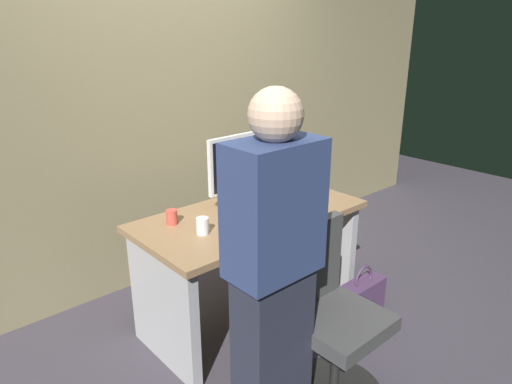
{
  "coord_description": "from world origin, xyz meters",
  "views": [
    {
      "loc": [
        -1.74,
        -2.01,
        1.84
      ],
      "look_at": [
        0.0,
        -0.05,
        0.91
      ],
      "focal_mm": 32.26,
      "sensor_mm": 36.0,
      "label": 1
    }
  ],
  "objects_px": {
    "keyboard": "(267,217)",
    "handbag": "(362,298)",
    "mouse": "(300,205)",
    "cup_by_monitor": "(172,217)",
    "cup_near_keyboard": "(203,226)",
    "monitor": "(242,164)",
    "desk": "(251,247)",
    "office_chair": "(329,322)",
    "person_at_desk": "(273,274)",
    "book_stack": "(289,186)"
  },
  "relations": [
    {
      "from": "person_at_desk",
      "to": "cup_near_keyboard",
      "type": "relative_size",
      "value": 17.26
    },
    {
      "from": "person_at_desk",
      "to": "mouse",
      "type": "distance_m",
      "value": 1.01
    },
    {
      "from": "cup_near_keyboard",
      "to": "book_stack",
      "type": "xyz_separation_m",
      "value": [
        0.81,
        0.12,
        0.02
      ]
    },
    {
      "from": "book_stack",
      "to": "person_at_desk",
      "type": "bearing_deg",
      "value": -138.86
    },
    {
      "from": "cup_near_keyboard",
      "to": "handbag",
      "type": "bearing_deg",
      "value": -24.23
    },
    {
      "from": "desk",
      "to": "person_at_desk",
      "type": "height_order",
      "value": "person_at_desk"
    },
    {
      "from": "desk",
      "to": "monitor",
      "type": "xyz_separation_m",
      "value": [
        0.09,
        0.19,
        0.49
      ]
    },
    {
      "from": "book_stack",
      "to": "cup_near_keyboard",
      "type": "bearing_deg",
      "value": -171.85
    },
    {
      "from": "person_at_desk",
      "to": "monitor",
      "type": "relative_size",
      "value": 3.03
    },
    {
      "from": "office_chair",
      "to": "mouse",
      "type": "height_order",
      "value": "office_chair"
    },
    {
      "from": "mouse",
      "to": "handbag",
      "type": "distance_m",
      "value": 0.77
    },
    {
      "from": "monitor",
      "to": "handbag",
      "type": "relative_size",
      "value": 1.43
    },
    {
      "from": "desk",
      "to": "cup_by_monitor",
      "type": "bearing_deg",
      "value": 159.05
    },
    {
      "from": "desk",
      "to": "book_stack",
      "type": "distance_m",
      "value": 0.51
    },
    {
      "from": "person_at_desk",
      "to": "book_stack",
      "type": "distance_m",
      "value": 1.22
    },
    {
      "from": "mouse",
      "to": "book_stack",
      "type": "height_order",
      "value": "book_stack"
    },
    {
      "from": "office_chair",
      "to": "desk",
      "type": "bearing_deg",
      "value": 79.72
    },
    {
      "from": "desk",
      "to": "monitor",
      "type": "relative_size",
      "value": 2.65
    },
    {
      "from": "handbag",
      "to": "book_stack",
      "type": "bearing_deg",
      "value": 105.76
    },
    {
      "from": "desk",
      "to": "book_stack",
      "type": "xyz_separation_m",
      "value": [
        0.4,
        0.06,
        0.31
      ]
    },
    {
      "from": "desk",
      "to": "handbag",
      "type": "xyz_separation_m",
      "value": [
        0.56,
        -0.49,
        -0.38
      ]
    },
    {
      "from": "office_chair",
      "to": "handbag",
      "type": "relative_size",
      "value": 2.49
    },
    {
      "from": "monitor",
      "to": "cup_near_keyboard",
      "type": "xyz_separation_m",
      "value": [
        -0.5,
        -0.24,
        -0.21
      ]
    },
    {
      "from": "handbag",
      "to": "office_chair",
      "type": "bearing_deg",
      "value": -158.2
    },
    {
      "from": "office_chair",
      "to": "cup_by_monitor",
      "type": "xyz_separation_m",
      "value": [
        -0.32,
        0.94,
        0.37
      ]
    },
    {
      "from": "book_stack",
      "to": "keyboard",
      "type": "bearing_deg",
      "value": -153.36
    },
    {
      "from": "monitor",
      "to": "mouse",
      "type": "xyz_separation_m",
      "value": [
        0.2,
        -0.33,
        -0.24
      ]
    },
    {
      "from": "monitor",
      "to": "cup_near_keyboard",
      "type": "distance_m",
      "value": 0.59
    },
    {
      "from": "person_at_desk",
      "to": "keyboard",
      "type": "bearing_deg",
      "value": 48.77
    },
    {
      "from": "monitor",
      "to": "cup_by_monitor",
      "type": "height_order",
      "value": "monitor"
    },
    {
      "from": "cup_near_keyboard",
      "to": "monitor",
      "type": "bearing_deg",
      "value": 26.07
    },
    {
      "from": "handbag",
      "to": "desk",
      "type": "bearing_deg",
      "value": 138.7
    },
    {
      "from": "cup_near_keyboard",
      "to": "mouse",
      "type": "bearing_deg",
      "value": -7.4
    },
    {
      "from": "office_chair",
      "to": "mouse",
      "type": "bearing_deg",
      "value": 55.32
    },
    {
      "from": "keyboard",
      "to": "cup_near_keyboard",
      "type": "relative_size",
      "value": 4.53
    },
    {
      "from": "person_at_desk",
      "to": "handbag",
      "type": "relative_size",
      "value": 4.34
    },
    {
      "from": "keyboard",
      "to": "handbag",
      "type": "height_order",
      "value": "keyboard"
    },
    {
      "from": "office_chair",
      "to": "handbag",
      "type": "distance_m",
      "value": 0.81
    },
    {
      "from": "keyboard",
      "to": "mouse",
      "type": "xyz_separation_m",
      "value": [
        0.27,
        -0.01,
        0.01
      ]
    },
    {
      "from": "mouse",
      "to": "office_chair",
      "type": "bearing_deg",
      "value": -124.68
    },
    {
      "from": "keyboard",
      "to": "cup_near_keyboard",
      "type": "height_order",
      "value": "cup_near_keyboard"
    },
    {
      "from": "office_chair",
      "to": "person_at_desk",
      "type": "xyz_separation_m",
      "value": [
        -0.38,
        0.02,
        0.41
      ]
    },
    {
      "from": "mouse",
      "to": "handbag",
      "type": "relative_size",
      "value": 0.26
    },
    {
      "from": "monitor",
      "to": "book_stack",
      "type": "distance_m",
      "value": 0.38
    },
    {
      "from": "mouse",
      "to": "cup_by_monitor",
      "type": "relative_size",
      "value": 1.15
    },
    {
      "from": "cup_by_monitor",
      "to": "handbag",
      "type": "bearing_deg",
      "value": -33.22
    },
    {
      "from": "monitor",
      "to": "mouse",
      "type": "height_order",
      "value": "monitor"
    },
    {
      "from": "desk",
      "to": "mouse",
      "type": "bearing_deg",
      "value": -26.84
    },
    {
      "from": "keyboard",
      "to": "cup_near_keyboard",
      "type": "bearing_deg",
      "value": 168.48
    },
    {
      "from": "person_at_desk",
      "to": "cup_by_monitor",
      "type": "bearing_deg",
      "value": 86.38
    }
  ]
}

